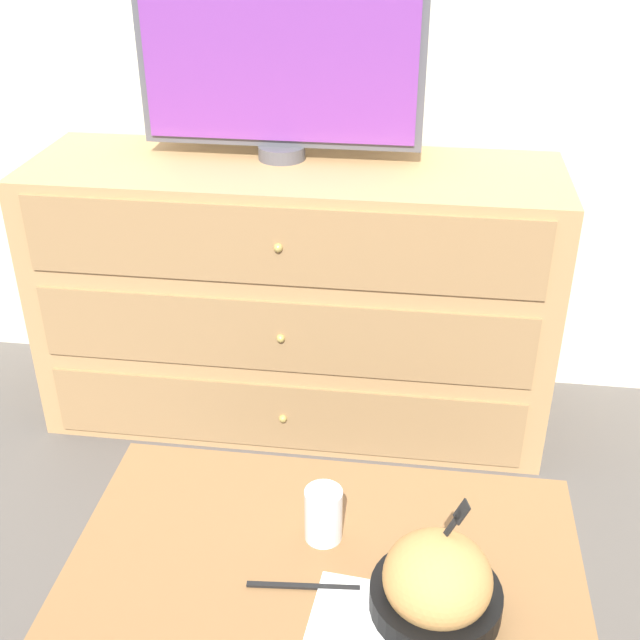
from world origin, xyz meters
TOP-DOWN VIEW (x-y plane):
  - ground_plane at (0.00, 0.00)m, footprint 12.00×12.00m
  - dresser at (-0.06, -0.27)m, footprint 1.49×0.49m
  - tv at (-0.10, -0.20)m, footprint 0.78×0.13m
  - coffee_table at (0.18, -1.38)m, footprint 0.89×0.56m
  - takeout_bowl at (0.37, -1.45)m, footprint 0.21×0.21m
  - drink_cup at (0.17, -1.31)m, footprint 0.07×0.07m
  - napkin at (0.25, -1.49)m, footprint 0.18×0.18m
  - knife at (0.15, -1.43)m, footprint 0.19×0.03m

SIDE VIEW (x-z plane):
  - ground_plane at x=0.00m, z-range 0.00..0.00m
  - dresser at x=-0.06m, z-range 0.00..0.81m
  - coffee_table at x=0.18m, z-range 0.17..0.65m
  - napkin at x=0.25m, z-range 0.48..0.49m
  - knife at x=0.15m, z-range 0.48..0.49m
  - drink_cup at x=0.17m, z-range 0.48..0.58m
  - takeout_bowl at x=0.37m, z-range 0.44..0.64m
  - tv at x=-0.10m, z-range 0.82..1.38m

